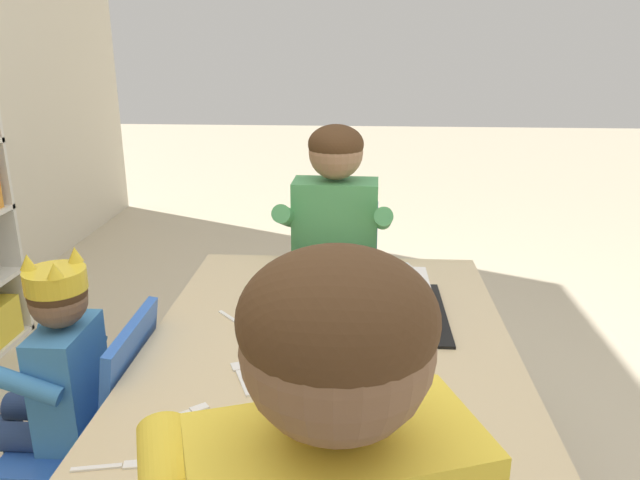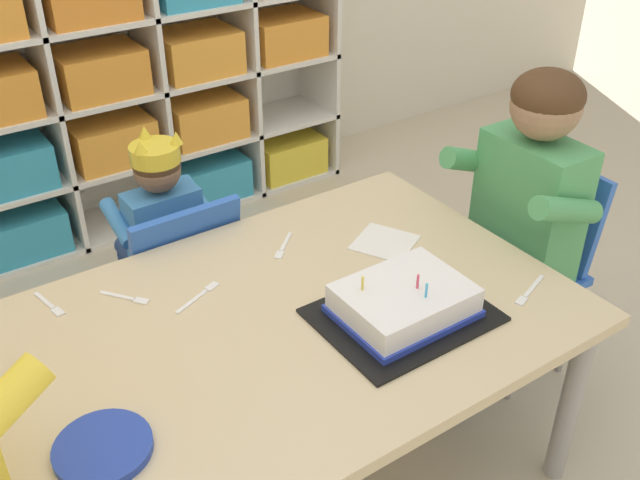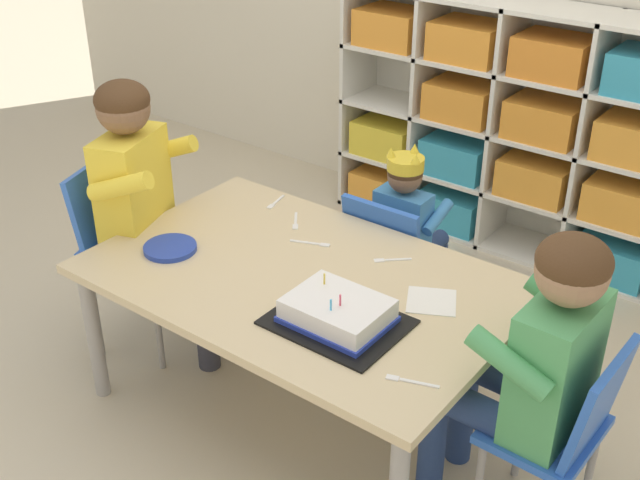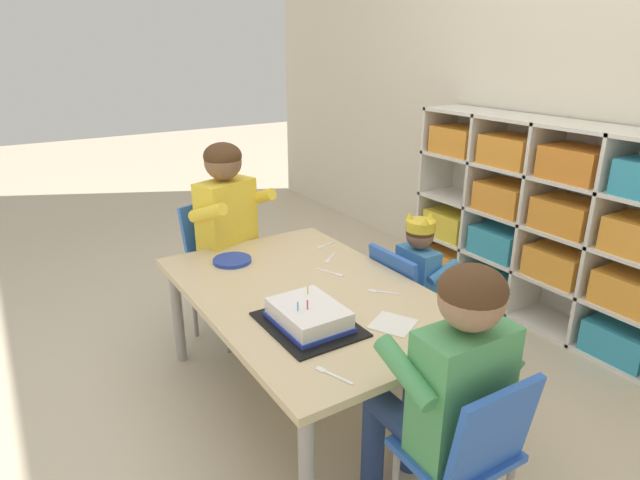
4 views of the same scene
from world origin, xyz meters
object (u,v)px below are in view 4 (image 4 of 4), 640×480
guest_at_table_side (449,376)px  fork_near_child_seat (332,375)px  activity_table (308,302)px  paper_plate_stack (232,260)px  fork_at_table_front_edge (332,273)px  classroom_chair_guest_side (469,450)px  classroom_chair_blue (406,300)px  adult_helper_seated (235,222)px  classroom_chair_adult_side (222,253)px  fork_scattered_mid_table (381,292)px  birthday_cake_on_tray (309,317)px  fork_beside_plate_stack (330,258)px  child_with_crown (424,271)px  fork_near_cake_tray (325,245)px

guest_at_table_side → fork_near_child_seat: bearing=-39.7°
activity_table → guest_at_table_side: 0.81m
paper_plate_stack → fork_at_table_front_edge: 0.49m
classroom_chair_guest_side → fork_at_table_front_edge: size_ratio=4.83×
classroom_chair_blue → adult_helper_seated: (-0.69, -0.58, 0.31)m
classroom_chair_blue → fork_near_child_seat: size_ratio=4.41×
classroom_chair_adult_side → fork_at_table_front_edge: bearing=-89.4°
adult_helper_seated → fork_scattered_mid_table: adult_helper_seated is taller
classroom_chair_blue → adult_helper_seated: size_ratio=0.58×
guest_at_table_side → fork_near_child_seat: size_ratio=6.87×
classroom_chair_adult_side → birthday_cake_on_tray: 1.06m
classroom_chair_adult_side → fork_beside_plate_stack: (0.55, 0.34, 0.09)m
fork_scattered_mid_table → fork_near_child_seat: (0.39, -0.50, 0.00)m
fork_near_child_seat → classroom_chair_blue: bearing=105.6°
child_with_crown → fork_beside_plate_stack: child_with_crown is taller
guest_at_table_side → fork_beside_plate_stack: (-1.05, 0.25, -0.04)m
guest_at_table_side → fork_beside_plate_stack: size_ratio=8.72×
classroom_chair_guest_side → fork_scattered_mid_table: (-0.74, 0.24, 0.16)m
classroom_chair_guest_side → guest_at_table_side: 0.23m
child_with_crown → birthday_cake_on_tray: size_ratio=2.04×
classroom_chair_guest_side → fork_near_child_seat: bearing=-51.0°
guest_at_table_side → fork_at_table_front_edge: 0.92m
guest_at_table_side → fork_at_table_front_edge: size_ratio=7.05×
fork_beside_plate_stack → fork_near_cake_tray: bearing=27.9°
fork_at_table_front_edge → fork_beside_plate_stack: bearing=-53.4°
child_with_crown → fork_beside_plate_stack: bearing=56.9°
child_with_crown → fork_scattered_mid_table: (0.18, -0.41, 0.07)m
birthday_cake_on_tray → fork_near_child_seat: 0.33m
classroom_chair_adult_side → adult_helper_seated: 0.23m
adult_helper_seated → guest_at_table_side: bearing=-107.4°
classroom_chair_guest_side → fork_scattered_mid_table: classroom_chair_guest_side is taller
classroom_chair_blue → birthday_cake_on_tray: (0.25, -0.71, 0.23)m
activity_table → classroom_chair_adult_side: size_ratio=1.86×
classroom_chair_guest_side → fork_near_child_seat: classroom_chair_guest_side is taller
child_with_crown → paper_plate_stack: (-0.46, -0.81, 0.08)m
fork_scattered_mid_table → fork_near_cake_tray: (-0.59, 0.10, 0.00)m
classroom_chair_blue → classroom_chair_guest_side: bearing=148.7°
fork_at_table_front_edge → fork_scattered_mid_table: 0.29m
activity_table → child_with_crown: size_ratio=1.74×
classroom_chair_adult_side → birthday_cake_on_tray: classroom_chair_adult_side is taller
classroom_chair_blue → fork_near_cake_tray: size_ratio=5.09×
adult_helper_seated → birthday_cake_on_tray: size_ratio=2.77×
paper_plate_stack → fork_at_table_front_edge: (0.36, 0.33, -0.01)m
child_with_crown → adult_helper_seated: size_ratio=0.74×
birthday_cake_on_tray → fork_near_cake_tray: 0.83m
classroom_chair_blue → fork_scattered_mid_table: 0.40m
fork_at_table_front_edge → fork_near_child_seat: size_ratio=0.98×
activity_table → paper_plate_stack: size_ratio=7.57×
fork_near_child_seat → fork_at_table_front_edge: bearing=127.4°
activity_table → classroom_chair_blue: classroom_chair_blue is taller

